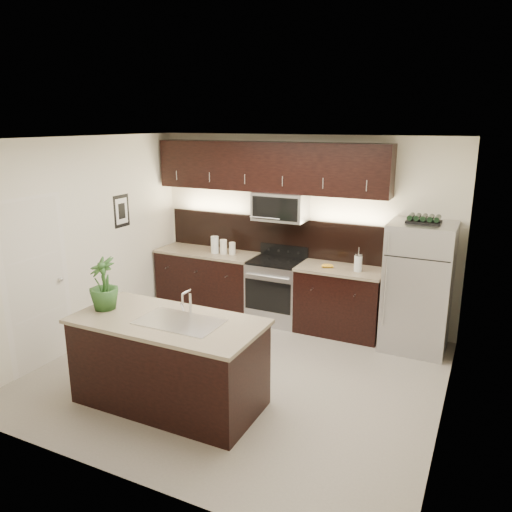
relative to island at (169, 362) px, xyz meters
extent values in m
plane|color=gray|center=(0.36, 0.86, -0.47)|extent=(4.50, 4.50, 0.00)
cube|color=silver|center=(0.36, 2.86, 0.88)|extent=(4.50, 0.02, 2.70)
cube|color=silver|center=(0.36, -1.14, 0.88)|extent=(4.50, 0.02, 2.70)
cube|color=silver|center=(-1.89, 0.86, 0.88)|extent=(0.02, 4.00, 2.70)
cube|color=silver|center=(2.61, 0.86, 0.88)|extent=(0.02, 4.00, 2.70)
cube|color=white|center=(0.36, 0.86, 2.23)|extent=(4.50, 4.00, 0.02)
cube|color=silver|center=(-1.87, 0.06, 0.54)|extent=(0.04, 0.80, 2.02)
sphere|color=silver|center=(-1.84, 0.38, 0.53)|extent=(0.06, 0.06, 0.06)
cube|color=black|center=(-1.88, 1.61, 1.18)|extent=(0.01, 0.32, 0.46)
cube|color=white|center=(-1.88, 1.61, 1.18)|extent=(0.00, 0.24, 0.36)
cube|color=black|center=(-1.06, 2.55, -0.02)|extent=(1.57, 0.62, 0.90)
cube|color=black|center=(1.07, 2.55, -0.02)|extent=(1.16, 0.62, 0.90)
cube|color=#B2B2B7|center=(0.11, 2.55, -0.02)|extent=(0.76, 0.62, 0.90)
cube|color=black|center=(0.11, 2.55, 0.44)|extent=(0.76, 0.60, 0.03)
cube|color=#BCAF8D|center=(-1.06, 2.55, 0.45)|extent=(1.59, 0.65, 0.04)
cube|color=#BCAF8D|center=(1.07, 2.55, 0.45)|extent=(1.18, 0.65, 0.04)
cube|color=black|center=(-0.10, 2.85, 0.75)|extent=(3.49, 0.02, 0.56)
cube|color=#B2B2B7|center=(0.11, 2.66, 1.23)|extent=(0.76, 0.40, 0.40)
cube|color=black|center=(-0.10, 2.70, 1.78)|extent=(3.49, 0.33, 0.70)
cube|color=black|center=(0.00, 0.00, -0.02)|extent=(1.90, 0.90, 0.90)
cube|color=#BCAF8D|center=(0.00, 0.00, 0.45)|extent=(1.96, 0.96, 0.04)
cube|color=silver|center=(0.15, 0.00, 0.47)|extent=(0.84, 0.50, 0.01)
cylinder|color=silver|center=(0.15, 0.21, 0.59)|extent=(0.03, 0.03, 0.24)
cylinder|color=silver|center=(0.15, 0.14, 0.74)|extent=(0.02, 0.14, 0.02)
cylinder|color=silver|center=(0.15, 0.07, 0.69)|extent=(0.02, 0.02, 0.10)
cube|color=#B2B2B7|center=(2.09, 2.49, 0.36)|extent=(0.80, 0.72, 1.66)
cube|color=black|center=(2.09, 2.49, 1.21)|extent=(0.41, 0.25, 0.03)
cylinder|color=black|center=(1.94, 2.49, 1.26)|extent=(0.07, 0.23, 0.07)
cylinder|color=black|center=(2.02, 2.49, 1.26)|extent=(0.07, 0.23, 0.07)
cylinder|color=black|center=(2.09, 2.49, 1.26)|extent=(0.07, 0.23, 0.07)
cylinder|color=black|center=(2.17, 2.49, 1.26)|extent=(0.07, 0.23, 0.07)
cylinder|color=black|center=(2.25, 2.49, 1.26)|extent=(0.07, 0.23, 0.07)
imported|color=#274E1F|center=(-0.77, -0.03, 0.75)|extent=(0.39, 0.39, 0.56)
cylinder|color=silver|center=(-0.90, 2.50, 0.60)|extent=(0.12, 0.12, 0.26)
cylinder|color=silver|center=(-0.76, 2.52, 0.58)|extent=(0.11, 0.11, 0.21)
cylinder|color=silver|center=(-0.62, 2.55, 0.56)|extent=(0.10, 0.10, 0.18)
cylinder|color=silver|center=(1.31, 2.50, 0.57)|extent=(0.11, 0.11, 0.21)
cylinder|color=silver|center=(1.31, 2.50, 0.69)|extent=(0.11, 0.11, 0.02)
cylinder|color=silver|center=(1.31, 2.50, 0.75)|extent=(0.01, 0.01, 0.09)
ellipsoid|color=gold|center=(0.84, 2.47, 0.49)|extent=(0.21, 0.18, 0.05)
camera|label=1|loc=(2.84, -3.84, 2.40)|focal=35.00mm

